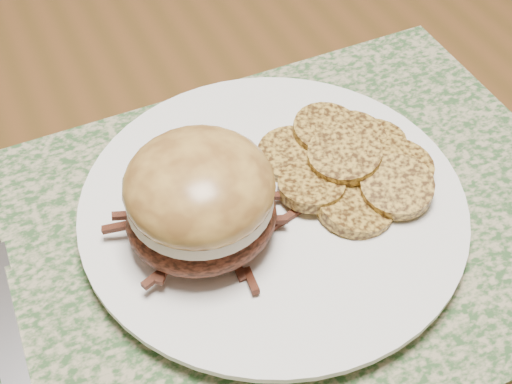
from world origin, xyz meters
TOP-DOWN VIEW (x-y plane):
  - dining_table at (0.00, 0.00)m, footprint 1.50×0.90m
  - placemat at (0.09, -0.21)m, footprint 0.45×0.33m
  - dinner_plate at (0.09, -0.20)m, footprint 0.26×0.26m
  - pork_sandwich at (0.03, -0.21)m, footprint 0.11×0.10m
  - roasted_potatoes at (0.15, -0.20)m, footprint 0.13×0.14m
  - fork at (-0.11, -0.21)m, footprint 0.03×0.20m

SIDE VIEW (x-z plane):
  - dining_table at x=0.00m, z-range 0.30..1.05m
  - placemat at x=0.09m, z-range 0.75..0.75m
  - fork at x=-0.11m, z-range 0.75..0.76m
  - dinner_plate at x=0.09m, z-range 0.75..0.77m
  - roasted_potatoes at x=0.15m, z-range 0.76..0.79m
  - pork_sandwich at x=0.03m, z-range 0.77..0.85m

